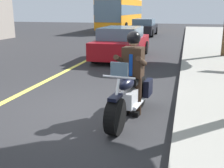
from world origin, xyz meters
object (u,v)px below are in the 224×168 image
object	(u,v)px
bus_near	(122,12)
car_dark	(122,43)
motorcycle_main	(130,96)
rider_main	(133,66)
car_silver	(144,27)

from	to	relation	value
bus_near	car_dark	distance (m)	17.65
motorcycle_main	rider_main	bearing A→B (deg)	174.92
bus_near	rider_main	bearing A→B (deg)	13.53
motorcycle_main	car_silver	size ratio (longest dim) A/B	0.48
car_dark	car_silver	bearing A→B (deg)	-176.47
car_silver	car_dark	distance (m)	11.58
car_silver	rider_main	bearing A→B (deg)	7.74
rider_main	bus_near	distance (m)	24.64
bus_near	car_dark	bearing A→B (deg)	13.07
rider_main	car_dark	size ratio (longest dim) A/B	0.38
bus_near	car_silver	xyz separation A→B (m)	(5.60, 3.27, -1.18)
bus_near	car_silver	world-z (taller)	bus_near
rider_main	car_silver	world-z (taller)	rider_main
motorcycle_main	bus_near	xyz separation A→B (m)	(-24.13, -5.74, 1.42)
motorcycle_main	bus_near	size ratio (longest dim) A/B	0.20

